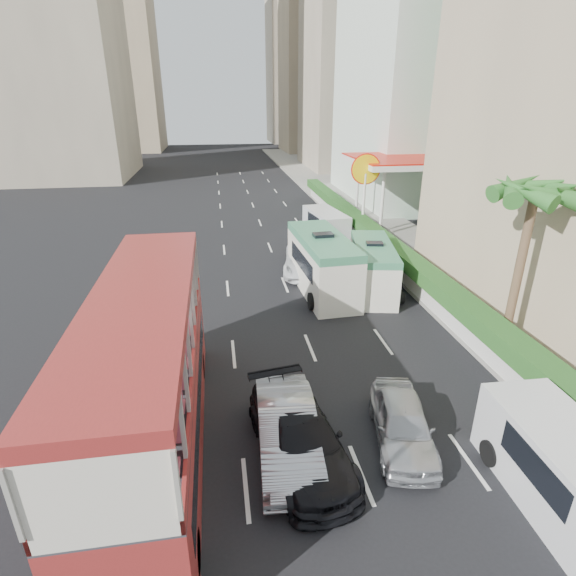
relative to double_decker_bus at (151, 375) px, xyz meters
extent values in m
plane|color=black|center=(6.00, 0.00, -2.53)|extent=(200.00, 200.00, 0.00)
cube|color=maroon|center=(0.00, 0.00, 0.00)|extent=(2.50, 11.00, 5.06)
imported|color=#AEB0B5|center=(3.71, -0.81, -2.53)|extent=(1.90, 4.83, 1.56)
imported|color=#AEB0B5|center=(7.18, -0.94, -2.53)|extent=(2.41, 4.30, 1.38)
imported|color=black|center=(4.03, -1.09, -2.53)|extent=(2.92, 5.47, 1.51)
imported|color=silver|center=(7.16, 13.89, -2.53)|extent=(3.55, 5.80, 1.50)
cube|color=silver|center=(7.46, 10.94, -1.01)|extent=(2.65, 6.96, 3.04)
cube|color=silver|center=(10.15, 10.56, -1.25)|extent=(3.03, 6.05, 2.56)
cube|color=silver|center=(10.26, -3.85, -1.49)|extent=(2.22, 5.24, 2.07)
cube|color=silver|center=(10.05, 20.91, -1.53)|extent=(2.65, 5.20, 1.99)
cube|color=#99968C|center=(15.00, 25.00, -2.44)|extent=(6.00, 120.00, 0.18)
cube|color=silver|center=(12.20, 14.00, -1.85)|extent=(0.30, 44.00, 1.00)
cube|color=#2D6626|center=(12.20, 14.00, -1.00)|extent=(1.10, 44.00, 0.70)
cylinder|color=brown|center=(13.80, 4.00, 0.85)|extent=(0.36, 0.36, 6.40)
cube|color=silver|center=(16.00, 23.00, 0.22)|extent=(6.50, 8.00, 5.50)
cube|color=tan|center=(23.00, 82.00, 19.47)|extent=(14.00, 14.00, 44.00)
cube|color=tan|center=(23.00, 104.00, 17.47)|extent=(14.00, 14.00, 40.00)
cube|color=tan|center=(-16.00, 90.00, 20.47)|extent=(16.00, 16.00, 46.00)
camera|label=1|loc=(2.10, -11.04, 7.07)|focal=28.00mm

